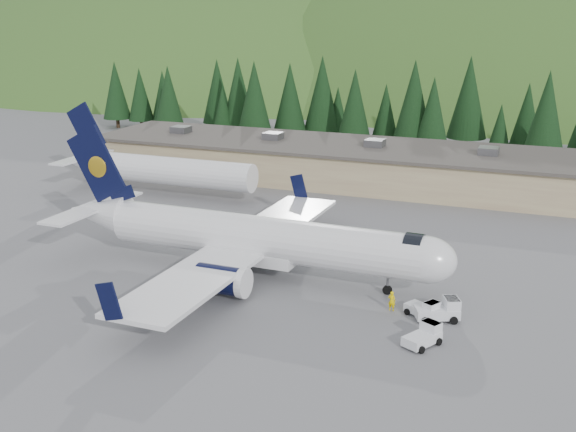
# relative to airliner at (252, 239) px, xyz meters

# --- Properties ---
(ground) EXTENTS (600.00, 600.00, 0.00)m
(ground) POSITION_rel_airliner_xyz_m (1.12, -0.02, -3.38)
(ground) COLOR #5E5E63
(airliner) EXTENTS (38.15, 35.72, 12.70)m
(airliner) POSITION_rel_airliner_xyz_m (0.00, 0.00, 0.00)
(airliner) COLOR white
(airliner) RESTS_ON ground
(second_airliner) EXTENTS (27.50, 11.00, 10.05)m
(second_airliner) POSITION_rel_airliner_xyz_m (-23.81, 21.98, -0.06)
(second_airliner) COLOR white
(second_airliner) RESTS_ON ground
(baggage_tug_a) EXTENTS (3.73, 3.03, 1.78)m
(baggage_tug_a) POSITION_rel_airliner_xyz_m (17.75, -3.68, -2.59)
(baggage_tug_a) COLOR silver
(baggage_tug_a) RESTS_ON ground
(baggage_tug_b) EXTENTS (3.05, 2.57, 1.46)m
(baggage_tug_b) POSITION_rel_airliner_xyz_m (16.49, -3.64, -2.73)
(baggage_tug_b) COLOR silver
(baggage_tug_b) RESTS_ON ground
(baggage_tug_c) EXTENTS (2.73, 3.28, 1.56)m
(baggage_tug_c) POSITION_rel_airliner_xyz_m (17.41, -8.41, -2.68)
(baggage_tug_c) COLOR silver
(baggage_tug_c) RESTS_ON ground
(terminal_building) EXTENTS (71.00, 17.00, 6.10)m
(terminal_building) POSITION_rel_airliner_xyz_m (-3.89, 37.98, -0.76)
(terminal_building) COLOR #9E8364
(terminal_building) RESTS_ON ground
(ramp_worker) EXTENTS (0.63, 0.44, 1.65)m
(ramp_worker) POSITION_rel_airliner_xyz_m (13.76, -3.38, -2.56)
(ramp_worker) COLOR #FFDA00
(ramp_worker) RESTS_ON ground
(tree_line) EXTENTS (112.85, 17.43, 14.49)m
(tree_line) POSITION_rel_airliner_xyz_m (-6.13, 61.18, 4.29)
(tree_line) COLOR black
(tree_line) RESTS_ON ground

